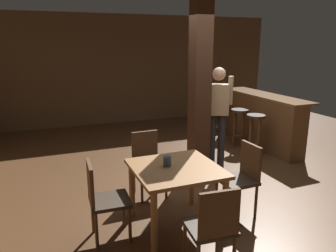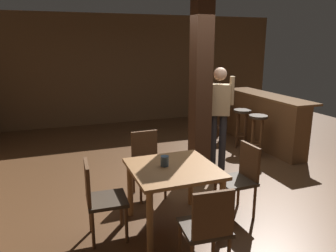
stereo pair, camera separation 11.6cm
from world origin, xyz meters
name	(u,v)px [view 1 (the left image)]	position (x,y,z in m)	size (l,w,h in m)	color
ground_plane	(215,184)	(0.00, 0.00, 0.00)	(10.80, 10.80, 0.00)	#4C301C
wall_back	(133,69)	(0.00, 4.50, 1.40)	(8.00, 0.10, 2.80)	brown
pillar	(200,88)	(-0.02, 0.56, 1.40)	(0.28, 0.28, 2.80)	#382114
dining_table	(176,177)	(-1.02, -0.83, 0.62)	(0.96, 0.96, 0.74)	brown
chair_north	(148,160)	(-1.06, 0.08, 0.51)	(0.43, 0.43, 0.89)	#2D2319
chair_west	(102,197)	(-1.85, -0.80, 0.51)	(0.44, 0.44, 0.89)	#2D2319
chair_south	(213,226)	(-1.04, -1.73, 0.51)	(0.46, 0.46, 0.89)	#2D2319
chair_east	(242,175)	(-0.13, -0.85, 0.51)	(0.43, 0.43, 0.89)	#2D2319
napkin_cup	(167,161)	(-1.10, -0.76, 0.80)	(0.09, 0.09, 0.12)	#33475B
standing_person	(218,111)	(0.32, 0.57, 1.00)	(0.46, 0.33, 1.72)	tan
bar_counter	(259,120)	(1.83, 1.43, 0.54)	(0.56, 2.34, 1.06)	brown
bar_stool_near	(255,126)	(1.32, 0.86, 0.60)	(0.34, 0.34, 0.80)	#2D2319
bar_stool_mid	(239,119)	(1.34, 1.42, 0.59)	(0.34, 0.34, 0.80)	#2D2319
bar_stool_far	(219,113)	(1.35, 2.24, 0.56)	(0.37, 0.37, 0.73)	#2D2319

